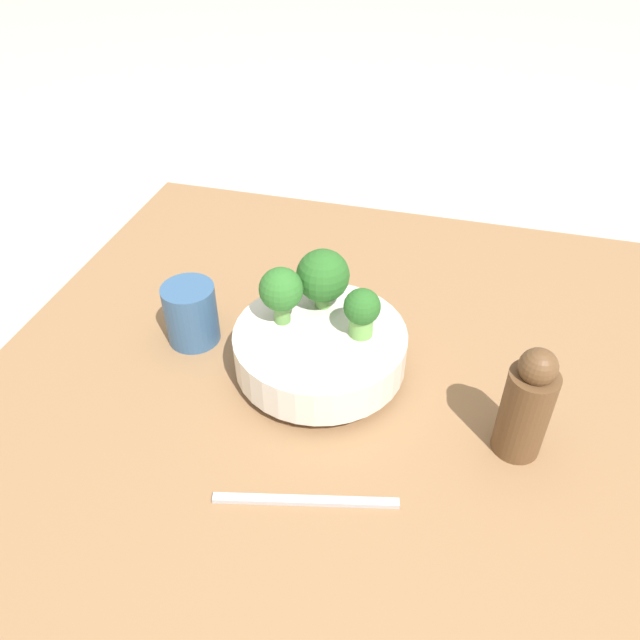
% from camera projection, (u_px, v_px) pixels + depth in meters
% --- Properties ---
extents(ground_plane, '(6.00, 6.00, 0.00)m').
position_uv_depth(ground_plane, '(330.00, 389.00, 0.84)').
color(ground_plane, '#ADA89E').
extents(table, '(0.87, 0.85, 0.04)m').
position_uv_depth(table, '(330.00, 378.00, 0.82)').
color(table, olive).
rests_on(table, ground_plane).
extents(bowl, '(0.22, 0.22, 0.06)m').
position_uv_depth(bowl, '(320.00, 349.00, 0.78)').
color(bowl, silver).
rests_on(bowl, table).
extents(broccoli_floret_back, '(0.07, 0.07, 0.08)m').
position_uv_depth(broccoli_floret_back, '(323.00, 276.00, 0.78)').
color(broccoli_floret_back, '#609347').
rests_on(broccoli_floret_back, bowl).
extents(broccoli_floret_right, '(0.04, 0.04, 0.06)m').
position_uv_depth(broccoli_floret_right, '(361.00, 312.00, 0.74)').
color(broccoli_floret_right, '#6BA34C').
rests_on(broccoli_floret_right, bowl).
extents(broccoli_floret_left, '(0.05, 0.05, 0.08)m').
position_uv_depth(broccoli_floret_left, '(280.00, 292.00, 0.75)').
color(broccoli_floret_left, '#609347').
rests_on(broccoli_floret_left, bowl).
extents(cup, '(0.07, 0.07, 0.08)m').
position_uv_depth(cup, '(191.00, 314.00, 0.83)').
color(cup, '#33567F').
rests_on(cup, table).
extents(pepper_mill, '(0.05, 0.05, 0.14)m').
position_uv_depth(pepper_mill, '(527.00, 405.00, 0.67)').
color(pepper_mill, brown).
rests_on(pepper_mill, table).
extents(fork, '(0.19, 0.05, 0.01)m').
position_uv_depth(fork, '(306.00, 501.00, 0.65)').
color(fork, '#B2B2B7').
rests_on(fork, table).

